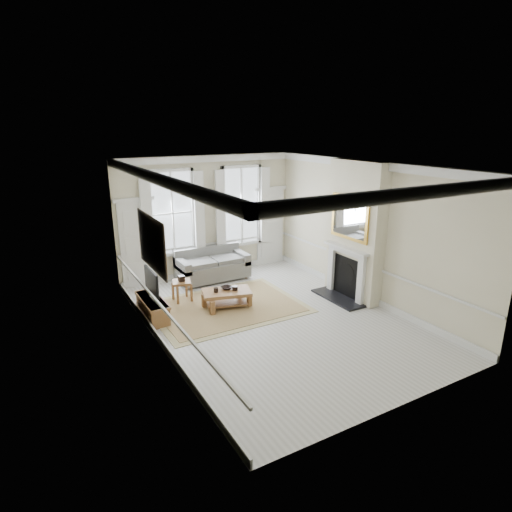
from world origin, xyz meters
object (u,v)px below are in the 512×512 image
coffee_table (227,294)px  tv_stand (153,308)px  sofa (212,266)px  side_table (182,285)px

coffee_table → tv_stand: tv_stand is taller
sofa → tv_stand: (-2.20, -1.68, -0.14)m
sofa → coffee_table: 2.05m
sofa → tv_stand: bearing=-142.6°
sofa → coffee_table: bearing=-104.0°
coffee_table → sofa: bearing=91.5°
coffee_table → tv_stand: 1.73m
sofa → side_table: size_ratio=3.64×
side_table → tv_stand: size_ratio=0.42×
coffee_table → tv_stand: (-1.70, 0.31, -0.11)m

